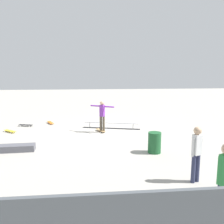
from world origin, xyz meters
TOP-DOWN VIEW (x-y plane):
  - ground_plane at (0.00, 0.00)m, footprint 60.00×60.00m
  - grind_rail at (-0.33, -0.78)m, footprint 3.12×1.03m
  - skate_ledge at (4.28, 2.69)m, footprint 2.51×0.60m
  - skater_main at (0.20, 0.01)m, footprint 1.17×0.76m
  - skateboard_main at (0.29, -0.12)m, footprint 0.51×0.81m
  - bystander_white_shirt at (-2.08, 5.92)m, footprint 0.36×0.25m
  - loose_skateboard_yellow at (4.94, -0.45)m, footprint 0.74×0.66m
  - loose_skateboard_black at (4.47, -1.78)m, footprint 0.82×0.40m
  - loose_skateboard_orange at (3.17, -2.35)m, footprint 0.52×0.81m
  - trash_bin at (-1.61, 3.36)m, footprint 0.50×0.50m

SIDE VIEW (x-z plane):
  - ground_plane at x=0.00m, z-range 0.00..0.00m
  - skateboard_main at x=0.29m, z-range 0.03..0.12m
  - loose_skateboard_yellow at x=4.94m, z-range 0.03..0.12m
  - loose_skateboard_black at x=4.47m, z-range 0.03..0.12m
  - loose_skateboard_orange at x=3.17m, z-range 0.03..0.12m
  - skate_ledge at x=4.28m, z-range 0.00..0.26m
  - grind_rail at x=-0.33m, z-range -0.02..0.31m
  - trash_bin at x=-1.61m, z-range 0.00..0.80m
  - bystander_white_shirt at x=-2.08m, z-range 0.10..1.71m
  - skater_main at x=0.20m, z-range 0.13..1.78m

